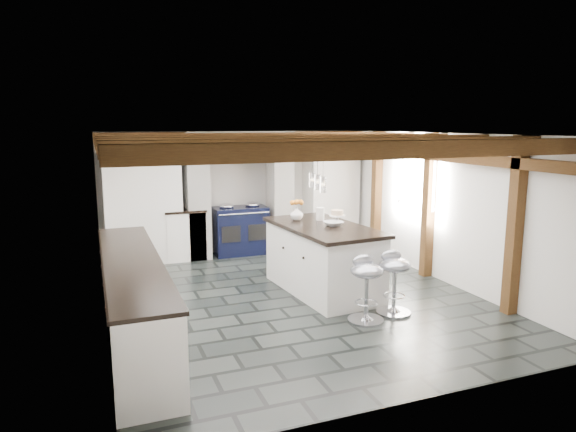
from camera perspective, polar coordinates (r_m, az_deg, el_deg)
name	(u,v)px	position (r m, az deg, el deg)	size (l,w,h in m)	color
ground	(291,297)	(7.41, 0.39, -8.96)	(6.00, 6.00, 0.00)	black
room_shell	(224,210)	(8.29, -7.12, 0.62)	(6.00, 6.03, 6.00)	silver
range_cooker	(240,229)	(9.75, -5.36, -1.49)	(1.00, 0.63, 0.99)	black
kitchen_island	(323,258)	(7.53, 3.87, -4.64)	(1.21, 2.09, 1.32)	white
bar_stool_near	(394,275)	(6.78, 11.74, -6.45)	(0.46, 0.46, 0.83)	silver
bar_stool_far	(366,281)	(6.46, 8.69, -7.16)	(0.45, 0.45, 0.84)	silver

